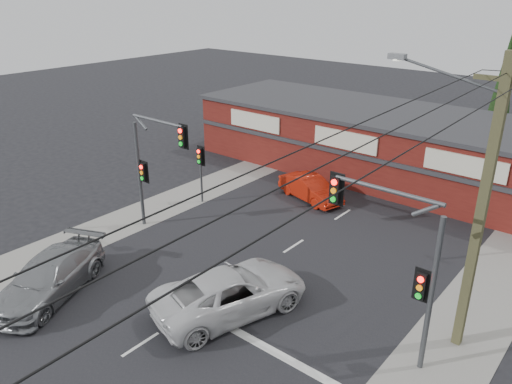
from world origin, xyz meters
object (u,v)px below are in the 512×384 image
Objects in this scene: white_suv at (231,292)px; utility_pole at (478,202)px; silver_suv at (49,277)px; shop_building at (389,144)px; red_sedan at (311,188)px.

white_suv is 0.61× the size of utility_pole.
utility_pole is at bearing 5.10° from silver_suv.
white_suv is at bearing -83.25° from shop_building.
shop_building is at bearing 123.76° from utility_pole.
white_suv is 0.22× the size of shop_building.
red_sedan is at bearing -103.24° from shop_building.
shop_building is at bearing 55.05° from silver_suv.
red_sedan is (2.70, 14.80, -0.11)m from silver_suv.
red_sedan is 0.43× the size of utility_pole.
white_suv is at bearing -146.46° from red_sedan.
shop_building is (4.28, 21.49, 1.32)m from silver_suv.
utility_pole reaches higher than red_sedan.
white_suv reaches higher than silver_suv.
red_sedan is at bearing 146.27° from utility_pole.
white_suv is 9.32m from utility_pole.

